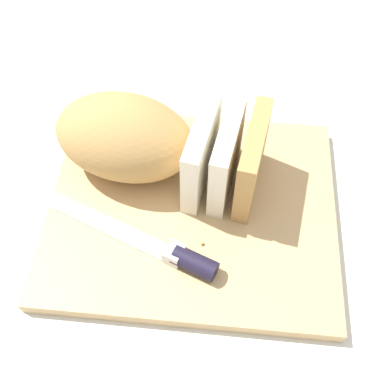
# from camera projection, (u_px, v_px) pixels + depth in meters

# --- Properties ---
(ground_plane) EXTENTS (3.00, 3.00, 0.00)m
(ground_plane) POSITION_uv_depth(u_px,v_px,m) (192.00, 213.00, 0.60)
(ground_plane) COLOR silver
(cutting_board) EXTENTS (0.38, 0.32, 0.02)m
(cutting_board) POSITION_uv_depth(u_px,v_px,m) (192.00, 209.00, 0.59)
(cutting_board) COLOR tan
(cutting_board) RESTS_ON ground_plane
(bread_loaf) EXTENTS (0.28, 0.14, 0.11)m
(bread_loaf) POSITION_uv_depth(u_px,v_px,m) (150.00, 142.00, 0.57)
(bread_loaf) COLOR tan
(bread_loaf) RESTS_ON cutting_board
(bread_knife) EXTENTS (0.23, 0.10, 0.02)m
(bread_knife) POSITION_uv_depth(u_px,v_px,m) (171.00, 253.00, 0.53)
(bread_knife) COLOR silver
(bread_knife) RESTS_ON cutting_board
(crumb_near_knife) EXTENTS (0.01, 0.01, 0.01)m
(crumb_near_knife) POSITION_uv_depth(u_px,v_px,m) (170.00, 243.00, 0.55)
(crumb_near_knife) COLOR tan
(crumb_near_knife) RESTS_ON cutting_board
(crumb_near_loaf) EXTENTS (0.01, 0.01, 0.01)m
(crumb_near_loaf) POSITION_uv_depth(u_px,v_px,m) (165.00, 172.00, 0.60)
(crumb_near_loaf) COLOR tan
(crumb_near_loaf) RESTS_ON cutting_board
(crumb_stray_left) EXTENTS (0.00, 0.00, 0.00)m
(crumb_stray_left) POSITION_uv_depth(u_px,v_px,m) (202.00, 244.00, 0.55)
(crumb_stray_left) COLOR tan
(crumb_stray_left) RESTS_ON cutting_board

